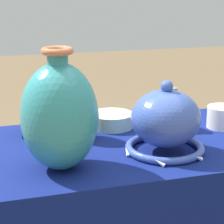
{
  "coord_description": "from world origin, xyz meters",
  "views": [
    {
      "loc": [
        -0.41,
        -1.2,
        1.26
      ],
      "look_at": [
        -0.08,
        -0.08,
        0.92
      ],
      "focal_mm": 70.0,
      "sensor_mm": 36.0,
      "label": 1
    }
  ],
  "objects": [
    {
      "name": "pot_squat_ivory",
      "position": [
        0.35,
        0.05,
        0.83
      ],
      "size": [
        0.1,
        0.1,
        0.07
      ],
      "primitive_type": "cylinder",
      "color": "white",
      "rests_on": "display_table"
    },
    {
      "name": "jar_round_slate",
      "position": [
        0.18,
        0.1,
        0.86
      ],
      "size": [
        0.1,
        0.1,
        0.14
      ],
      "color": "slate",
      "rests_on": "display_table"
    },
    {
      "name": "pot_squat_celadon",
      "position": [
        -0.01,
        0.16,
        0.82
      ],
      "size": [
        0.15,
        0.15,
        0.05
      ],
      "primitive_type": "cylinder",
      "color": "#A8CCB7",
      "rests_on": "display_table"
    },
    {
      "name": "mosaic_tile_box",
      "position": [
        -0.24,
        0.15,
        0.84
      ],
      "size": [
        0.16,
        0.13,
        0.09
      ],
      "rotation": [
        0.0,
        0.0,
        -0.23
      ],
      "color": "#232328",
      "rests_on": "display_table"
    },
    {
      "name": "vase_dome_bell",
      "position": [
        0.08,
        -0.1,
        0.88
      ],
      "size": [
        0.24,
        0.23,
        0.21
      ],
      "color": "#3851A8",
      "rests_on": "display_table"
    },
    {
      "name": "vase_tall_bulbous",
      "position": [
        -0.24,
        -0.13,
        0.94
      ],
      "size": [
        0.2,
        0.2,
        0.32
      ],
      "color": "teal",
      "rests_on": "display_table"
    },
    {
      "name": "display_table",
      "position": [
        0.0,
        -0.02,
        0.68
      ],
      "size": [
        0.95,
        0.56,
        0.79
      ],
      "color": "#38383D",
      "rests_on": "ground_plane"
    },
    {
      "name": "jar_round_ochre",
      "position": [
        -0.12,
        0.08,
        0.87
      ],
      "size": [
        0.09,
        0.09,
        0.16
      ],
      "color": "gold",
      "rests_on": "display_table"
    }
  ]
}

